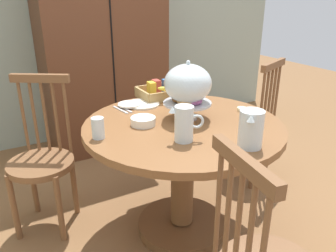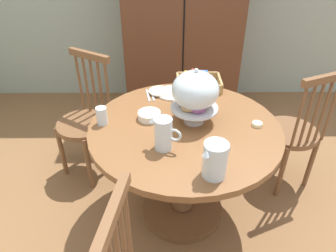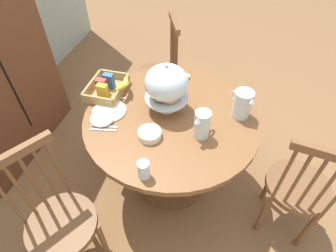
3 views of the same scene
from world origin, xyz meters
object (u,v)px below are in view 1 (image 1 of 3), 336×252
cereal_basket (162,92)px  drinking_glass (98,128)px  wooden_armoire (102,44)px  china_plate_small (130,104)px  pastry_stand_with_dome (188,86)px  orange_juice_pitcher (251,131)px  dining_table (183,158)px  windsor_chair_by_cabinet (250,126)px  windsor_chair_facing_door (42,162)px  butter_dish (242,109)px  milk_pitcher (184,125)px  cereal_bowl (143,121)px  china_plate_large (143,104)px

cereal_basket → drinking_glass: size_ratio=2.87×
wooden_armoire → china_plate_small: (-0.21, -1.11, -0.23)m
pastry_stand_with_dome → orange_juice_pitcher: (0.06, -0.47, -0.11)m
dining_table → windsor_chair_by_cabinet: (0.81, 0.32, -0.06)m
windsor_chair_facing_door → butter_dish: (1.15, -0.48, 0.30)m
butter_dish → cereal_basket: bearing=122.4°
milk_pitcher → china_plate_small: milk_pitcher is taller
cereal_basket → china_plate_small: size_ratio=2.11×
wooden_armoire → cereal_bowl: wooden_armoire is taller
wooden_armoire → drinking_glass: (-0.54, -1.50, -0.19)m
windsor_chair_by_cabinet → butter_dish: size_ratio=16.25×
orange_juice_pitcher → cereal_basket: (0.00, 0.91, -0.04)m
windsor_chair_by_cabinet → cereal_basket: windsor_chair_by_cabinet is taller
orange_juice_pitcher → china_plate_small: 0.88m
windsor_chair_by_cabinet → windsor_chair_facing_door: size_ratio=1.00×
dining_table → butter_dish: 0.49m
milk_pitcher → drinking_glass: 0.44m
cereal_bowl → windsor_chair_facing_door: bearing=142.5°
windsor_chair_by_cabinet → cereal_basket: (-0.69, 0.17, 0.33)m
wooden_armoire → dining_table: size_ratio=1.72×
orange_juice_pitcher → cereal_basket: size_ratio=0.58×
china_plate_large → china_plate_small: 0.09m
dining_table → drinking_glass: 0.57m
dining_table → cereal_bowl: (-0.21, 0.08, 0.25)m
cereal_basket → windsor_chair_facing_door: bearing=-179.5°
wooden_armoire → china_plate_large: 1.15m
windsor_chair_facing_door → milk_pitcher: 0.99m
butter_dish → orange_juice_pitcher: bearing=-126.5°
orange_juice_pitcher → milk_pitcher: bearing=138.5°
china_plate_small → drinking_glass: size_ratio=1.36×
cereal_basket → china_plate_small: 0.28m
wooden_armoire → cereal_basket: wooden_armoire is taller
china_plate_large → drinking_glass: size_ratio=2.00×
china_plate_small → cereal_bowl: 0.34m
windsor_chair_facing_door → china_plate_small: windsor_chair_facing_door is taller
cereal_basket → china_plate_large: cereal_basket is taller
china_plate_large → china_plate_small: size_ratio=1.47×
windsor_chair_by_cabinet → cereal_bowl: bearing=-167.0°
china_plate_large → butter_dish: (0.49, -0.41, 0.01)m
orange_juice_pitcher → dining_table: bearing=105.3°
orange_juice_pitcher → china_plate_large: size_ratio=0.84×
wooden_armoire → cereal_basket: (0.07, -1.04, -0.20)m
cereal_bowl → milk_pitcher: bearing=-73.3°
windsor_chair_by_cabinet → china_plate_small: size_ratio=6.50×
windsor_chair_facing_door → china_plate_large: 0.73m
wooden_armoire → cereal_bowl: (-0.26, -1.45, -0.22)m
milk_pitcher → orange_juice_pitcher: bearing=-41.5°
windsor_chair_by_cabinet → china_plate_small: 1.02m
wooden_armoire → china_plate_small: wooden_armoire is taller
orange_juice_pitcher → china_plate_small: bearing=107.9°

